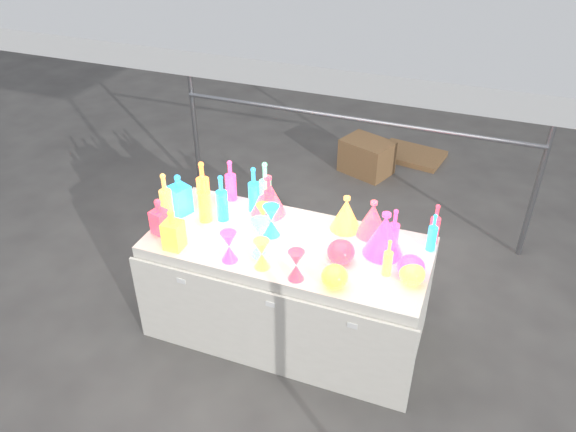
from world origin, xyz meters
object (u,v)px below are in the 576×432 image
(hourglass_0, at_px, (296,265))
(display_table, at_px, (288,288))
(globe_0, at_px, (335,278))
(lampshade_0, at_px, (268,195))
(cardboard_box_closed, at_px, (367,157))
(decanter_0, at_px, (173,229))
(bottle_0, at_px, (203,184))

(hourglass_0, bearing_deg, display_table, 118.93)
(hourglass_0, xyz_separation_m, globe_0, (0.23, 0.01, -0.03))
(lampshade_0, bearing_deg, hourglass_0, -76.31)
(display_table, xyz_separation_m, lampshade_0, (-0.25, 0.28, 0.52))
(cardboard_box_closed, height_order, lampshade_0, lampshade_0)
(cardboard_box_closed, height_order, decanter_0, decanter_0)
(display_table, height_order, cardboard_box_closed, display_table)
(display_table, height_order, lampshade_0, lampshade_0)
(hourglass_0, bearing_deg, cardboard_box_closed, 94.58)
(display_table, distance_m, cardboard_box_closed, 2.44)
(hourglass_0, distance_m, lampshade_0, 0.73)
(cardboard_box_closed, relative_size, globe_0, 3.16)
(hourglass_0, bearing_deg, bottle_0, 149.35)
(display_table, bearing_deg, bottle_0, 163.56)
(cardboard_box_closed, distance_m, lampshade_0, 2.28)
(globe_0, bearing_deg, lampshade_0, 138.09)
(display_table, xyz_separation_m, globe_0, (0.40, -0.30, 0.44))
(hourglass_0, relative_size, globe_0, 1.24)
(display_table, height_order, hourglass_0, hourglass_0)
(globe_0, relative_size, lampshade_0, 0.55)
(hourglass_0, bearing_deg, decanter_0, 178.78)
(bottle_0, height_order, hourglass_0, bottle_0)
(bottle_0, distance_m, globe_0, 1.21)
(display_table, relative_size, bottle_0, 5.27)
(hourglass_0, height_order, lampshade_0, lampshade_0)
(bottle_0, height_order, decanter_0, bottle_0)
(bottle_0, distance_m, lampshade_0, 0.46)
(cardboard_box_closed, bearing_deg, globe_0, -59.66)
(display_table, xyz_separation_m, decanter_0, (-0.65, -0.29, 0.51))
(display_table, bearing_deg, lampshade_0, 131.07)
(globe_0, bearing_deg, cardboard_box_closed, 99.31)
(display_table, relative_size, lampshade_0, 6.48)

